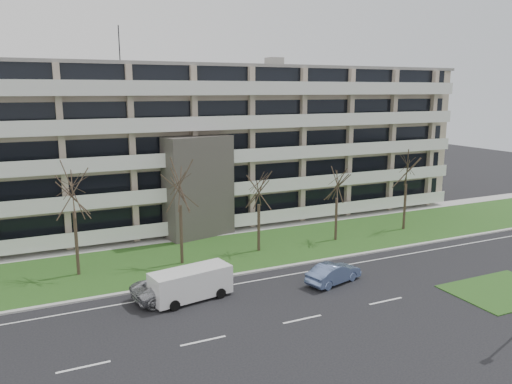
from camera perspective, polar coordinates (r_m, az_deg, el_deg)
name	(u,v)px	position (r m, az deg, el deg)	size (l,w,h in m)	color
ground	(302,319)	(29.71, 5.32, -14.28)	(160.00, 160.00, 0.00)	black
grass_verge	(221,253)	(40.61, -3.99, -6.97)	(90.00, 10.00, 0.06)	#2B551C
curb	(246,273)	(36.24, -1.12, -9.23)	(90.00, 0.35, 0.12)	#B2B2AD
sidewalk	(200,235)	(45.56, -6.47, -4.93)	(90.00, 2.00, 0.08)	#B2B2AD
grass_median	(503,291)	(37.03, 26.40, -10.08)	(7.00, 5.00, 0.06)	#2B551C
lane_edge_line	(255,281)	(34.98, -0.11, -10.10)	(90.00, 0.12, 0.01)	white
apartment_building	(176,144)	(50.49, -9.15, 5.40)	(60.50, 15.10, 18.75)	#B7A48E
silver_pickup	(176,286)	(32.53, -9.18, -10.54)	(2.54, 5.51, 1.53)	#ADAFB4
blue_sedan	(334,273)	(34.80, 8.86, -9.15)	(1.47, 4.23, 1.39)	#6B83BA
white_van	(192,281)	(31.99, -7.35, -10.07)	(5.34, 2.75, 1.98)	white
tree_2	(72,186)	(36.48, -20.27, 0.65)	(4.16, 4.16, 8.31)	#382B21
tree_3	(180,182)	(37.01, -8.72, 1.14)	(4.06, 4.06, 8.12)	#382B21
tree_4	(259,186)	(39.71, 0.32, 0.71)	(3.50, 3.50, 7.00)	#382B21
tree_5	(337,181)	(43.27, 9.28, 1.19)	(3.37, 3.37, 6.75)	#382B21
tree_6	(407,166)	(48.05, 16.90, 2.85)	(3.89, 3.89, 7.78)	#382B21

